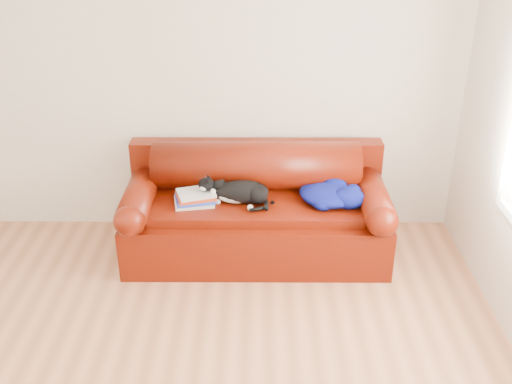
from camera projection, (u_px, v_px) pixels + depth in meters
ground at (168, 382)px, 3.69m from camera, size 4.50×4.50×0.00m
room_shell at (171, 126)px, 2.96m from camera, size 4.52×4.02×2.61m
sofa_base at (256, 227)px, 4.92m from camera, size 2.10×0.90×0.50m
sofa_back at (256, 181)px, 5.00m from camera, size 2.10×1.01×0.88m
book_stack at (195, 198)px, 4.72m from camera, size 0.34×0.29×0.10m
cat at (241, 192)px, 4.72m from camera, size 0.57×0.38×0.22m
blanket at (331, 194)px, 4.72m from camera, size 0.53×0.46×0.16m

